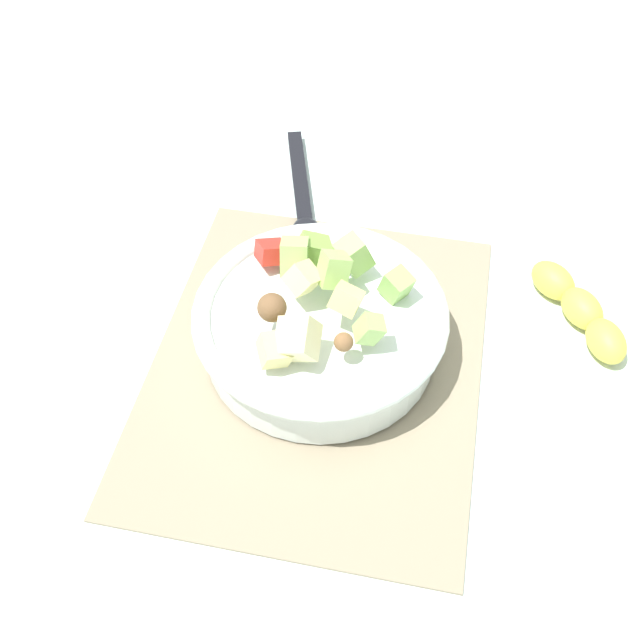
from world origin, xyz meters
The scene contains 5 objects.
ground_plane centered at (0.00, 0.00, 0.00)m, with size 2.40×2.40×0.00m, color silver.
placemat centered at (0.00, 0.00, 0.00)m, with size 0.42×0.33×0.01m, color gray.
salad_bowl centered at (-0.02, 0.00, 0.04)m, with size 0.25×0.25×0.11m.
serving_spoon centered at (-0.22, -0.06, 0.01)m, with size 0.23×0.09×0.01m.
banana_whole centered at (-0.11, 0.26, 0.02)m, with size 0.14×0.11×0.04m.
Camera 1 is at (0.47, 0.10, 0.63)m, focal length 43.22 mm.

